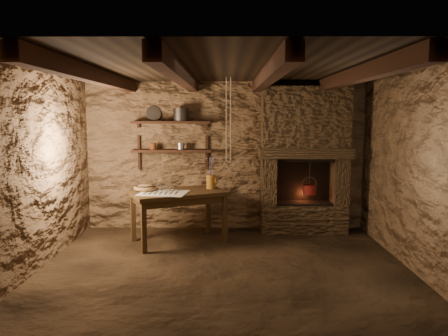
{
  "coord_description": "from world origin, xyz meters",
  "views": [
    {
      "loc": [
        0.02,
        -5.09,
        1.86
      ],
      "look_at": [
        -0.01,
        0.9,
        1.13
      ],
      "focal_mm": 35.0,
      "sensor_mm": 36.0,
      "label": 1
    }
  ],
  "objects_px": {
    "work_table": "(179,215)",
    "wooden_bowl": "(145,188)",
    "stoneware_jug": "(211,175)",
    "red_pot": "(309,189)",
    "iron_stockpot": "(181,115)"
  },
  "relations": [
    {
      "from": "wooden_bowl",
      "to": "iron_stockpot",
      "type": "height_order",
      "value": "iron_stockpot"
    },
    {
      "from": "iron_stockpot",
      "to": "red_pot",
      "type": "bearing_deg",
      "value": -3.38
    },
    {
      "from": "work_table",
      "to": "red_pot",
      "type": "height_order",
      "value": "red_pot"
    },
    {
      "from": "stoneware_jug",
      "to": "wooden_bowl",
      "type": "bearing_deg",
      "value": -175.25
    },
    {
      "from": "stoneware_jug",
      "to": "red_pot",
      "type": "xyz_separation_m",
      "value": [
        1.54,
        0.32,
        -0.26
      ]
    },
    {
      "from": "stoneware_jug",
      "to": "red_pot",
      "type": "relative_size",
      "value": 0.89
    },
    {
      "from": "stoneware_jug",
      "to": "iron_stockpot",
      "type": "xyz_separation_m",
      "value": [
        -0.49,
        0.44,
        0.9
      ]
    },
    {
      "from": "work_table",
      "to": "red_pot",
      "type": "distance_m",
      "value": 2.11
    },
    {
      "from": "wooden_bowl",
      "to": "red_pot",
      "type": "height_order",
      "value": "red_pot"
    },
    {
      "from": "work_table",
      "to": "iron_stockpot",
      "type": "relative_size",
      "value": 6.28
    },
    {
      "from": "red_pot",
      "to": "iron_stockpot",
      "type": "bearing_deg",
      "value": 176.62
    },
    {
      "from": "stoneware_jug",
      "to": "iron_stockpot",
      "type": "distance_m",
      "value": 1.11
    },
    {
      "from": "work_table",
      "to": "stoneware_jug",
      "type": "xyz_separation_m",
      "value": [
        0.47,
        0.22,
        0.56
      ]
    },
    {
      "from": "work_table",
      "to": "wooden_bowl",
      "type": "relative_size",
      "value": 4.62
    },
    {
      "from": "wooden_bowl",
      "to": "iron_stockpot",
      "type": "distance_m",
      "value": 1.33
    }
  ]
}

